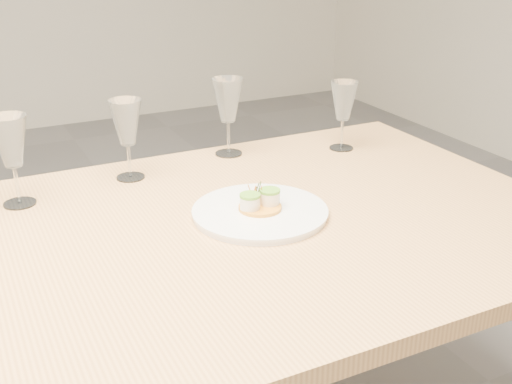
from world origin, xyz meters
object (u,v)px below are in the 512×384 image
dinner_plate (260,211)px  wine_glass_3 (228,102)px  wine_glass_1 (11,143)px  wine_glass_2 (126,124)px  dining_table (28,299)px  wine_glass_4 (344,102)px

dinner_plate → wine_glass_3: (0.11, 0.41, 0.14)m
dinner_plate → wine_glass_3: bearing=75.3°
wine_glass_1 → wine_glass_2: 0.28m
dining_table → wine_glass_1: bearing=83.2°
dinner_plate → wine_glass_2: (-0.20, 0.36, 0.13)m
dining_table → wine_glass_2: bearing=49.3°
dining_table → wine_glass_1: size_ratio=11.22×
wine_glass_3 → dining_table: bearing=-145.6°
dinner_plate → wine_glass_4: bearing=36.2°
dining_table → wine_glass_3: 0.78m
wine_glass_2 → wine_glass_3: bearing=10.4°
wine_glass_1 → wine_glass_2: bearing=9.6°
dinner_plate → dining_table: bearing=-178.4°
dinner_plate → wine_glass_4: 0.54m
wine_glass_2 → wine_glass_3: 0.31m
dinner_plate → wine_glass_2: wine_glass_2 is taller
dining_table → wine_glass_3: bearing=34.4°
wine_glass_2 → wine_glass_1: bearing=-170.4°
wine_glass_1 → wine_glass_2: wine_glass_1 is taller
wine_glass_3 → wine_glass_2: bearing=-169.6°
dining_table → wine_glass_4: wine_glass_4 is taller
wine_glass_2 → dinner_plate: bearing=-61.2°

